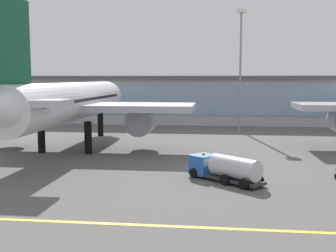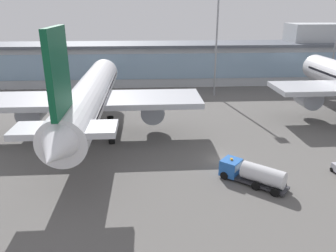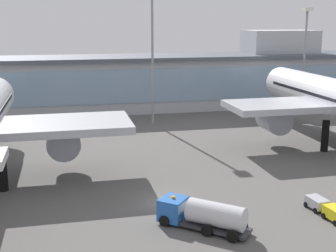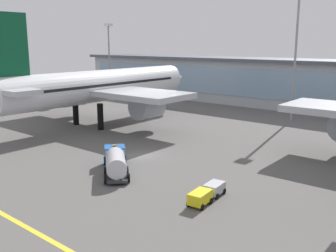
% 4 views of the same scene
% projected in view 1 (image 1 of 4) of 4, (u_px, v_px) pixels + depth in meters
% --- Properties ---
extents(ground_plane, '(185.23, 185.23, 0.00)m').
position_uv_depth(ground_plane, '(204.00, 167.00, 53.37)').
color(ground_plane, '#5B5956').
extents(taxiway_centreline_stripe, '(148.19, 0.50, 0.01)m').
position_uv_depth(taxiway_centreline_stripe, '(193.00, 227.00, 31.67)').
color(taxiway_centreline_stripe, yellow).
rests_on(taxiway_centreline_stripe, ground).
extents(terminal_building, '(135.31, 14.00, 17.00)m').
position_uv_depth(terminal_building, '(220.00, 98.00, 104.75)').
color(terminal_building, '#ADB2B7').
rests_on(terminal_building, ground).
extents(airliner_near_left, '(38.33, 52.40, 20.17)m').
position_uv_depth(airliner_near_left, '(71.00, 103.00, 65.43)').
color(airliner_near_left, black).
rests_on(airliner_near_left, ground).
extents(service_truck_far, '(8.43, 7.75, 2.90)m').
position_uv_depth(service_truck_far, '(223.00, 167.00, 45.89)').
color(service_truck_far, black).
rests_on(service_truck_far, ground).
extents(apron_light_mast_centre, '(1.80, 1.80, 25.40)m').
position_uv_depth(apron_light_mast_centre, '(241.00, 53.00, 88.07)').
color(apron_light_mast_centre, gray).
rests_on(apron_light_mast_centre, ground).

